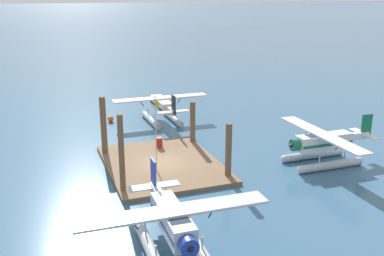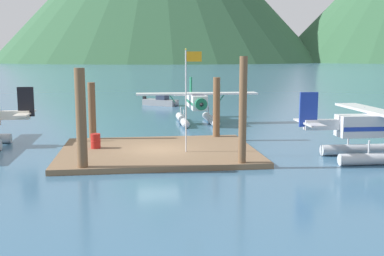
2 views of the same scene
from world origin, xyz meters
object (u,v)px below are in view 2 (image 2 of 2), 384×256
(seaplane_white_bow_right, at_px, (197,105))
(boat_grey_open_north, at_px, (161,101))
(fuel_drum, at_px, (96,141))
(flagpole, at_px, (188,88))
(seaplane_silver_stbd_aft, at_px, (380,132))

(seaplane_white_bow_right, bearing_deg, boat_grey_open_north, 97.88)
(fuel_drum, bearing_deg, seaplane_white_bow_right, 56.35)
(flagpole, height_order, seaplane_white_bow_right, flagpole)
(flagpole, relative_size, boat_grey_open_north, 1.38)
(seaplane_silver_stbd_aft, height_order, boat_grey_open_north, seaplane_silver_stbd_aft)
(seaplane_silver_stbd_aft, bearing_deg, fuel_drum, 166.61)
(seaplane_white_bow_right, distance_m, boat_grey_open_north, 15.36)
(fuel_drum, bearing_deg, flagpole, -17.67)
(seaplane_white_bow_right, relative_size, seaplane_silver_stbd_aft, 1.00)
(fuel_drum, relative_size, seaplane_white_bow_right, 0.08)
(boat_grey_open_north, bearing_deg, flagpole, -90.56)
(seaplane_white_bow_right, xyz_separation_m, boat_grey_open_north, (-2.10, 15.18, -1.09))
(seaplane_white_bow_right, height_order, boat_grey_open_north, seaplane_white_bow_right)
(seaplane_white_bow_right, distance_m, seaplane_silver_stbd_aft, 17.52)
(fuel_drum, bearing_deg, seaplane_silver_stbd_aft, -13.39)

